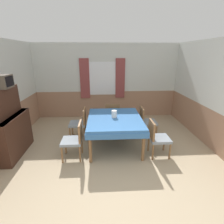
% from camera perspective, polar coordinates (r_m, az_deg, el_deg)
% --- Properties ---
extents(ground_plane, '(16.00, 16.00, 0.00)m').
position_cam_1_polar(ground_plane, '(3.10, 0.83, -27.94)').
color(ground_plane, tan).
extents(wall_back, '(5.39, 0.10, 2.60)m').
position_cam_1_polar(wall_back, '(6.32, -1.87, 9.95)').
color(wall_back, silver).
rests_on(wall_back, ground_plane).
extents(wall_left, '(0.05, 4.49, 2.60)m').
position_cam_1_polar(wall_left, '(4.89, -32.12, 4.49)').
color(wall_left, silver).
rests_on(wall_left, ground_plane).
extents(wall_right, '(0.05, 4.49, 2.60)m').
position_cam_1_polar(wall_right, '(5.05, 28.98, 5.39)').
color(wall_right, silver).
rests_on(wall_right, ground_plane).
extents(dining_table, '(1.33, 1.59, 0.76)m').
position_cam_1_polar(dining_table, '(4.31, 0.88, -3.16)').
color(dining_table, '#386BA8').
rests_on(dining_table, ground_plane).
extents(chair_left_far, '(0.44, 0.44, 0.85)m').
position_cam_1_polar(chair_left_far, '(4.88, -10.44, -3.24)').
color(chair_left_far, brown).
rests_on(chair_left_far, ground_plane).
extents(chair_right_far, '(0.44, 0.44, 0.85)m').
position_cam_1_polar(chair_right_far, '(4.99, 11.09, -2.78)').
color(chair_right_far, brown).
rests_on(chair_right_far, ground_plane).
extents(chair_left_near, '(0.44, 0.44, 0.85)m').
position_cam_1_polar(chair_left_near, '(3.97, -12.13, -8.61)').
color(chair_left_near, brown).
rests_on(chair_left_near, ground_plane).
extents(chair_head_window, '(0.44, 0.44, 0.85)m').
position_cam_1_polar(chair_head_window, '(5.36, 0.07, -0.90)').
color(chair_head_window, brown).
rests_on(chair_head_window, ground_plane).
extents(chair_right_near, '(0.44, 0.44, 0.85)m').
position_cam_1_polar(chair_right_near, '(4.11, 14.46, -7.86)').
color(chair_right_near, brown).
rests_on(chair_right_near, ground_plane).
extents(sideboard, '(0.46, 1.23, 1.56)m').
position_cam_1_polar(sideboard, '(4.57, -30.53, -4.46)').
color(sideboard, '#3D2319').
rests_on(sideboard, ground_plane).
extents(tv, '(0.29, 0.38, 0.28)m').
position_cam_1_polar(tv, '(4.34, -32.08, 8.43)').
color(tv, '#51473D').
rests_on(tv, sideboard).
extents(vase, '(0.13, 0.13, 0.17)m').
position_cam_1_polar(vase, '(4.28, 0.72, -0.61)').
color(vase, silver).
rests_on(vase, dining_table).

